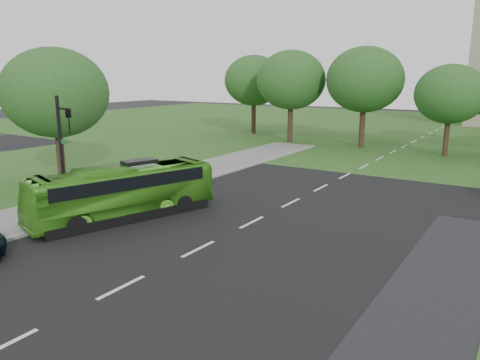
{
  "coord_description": "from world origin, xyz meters",
  "views": [
    {
      "loc": [
        10.62,
        -15.55,
        6.62
      ],
      "look_at": [
        -1.44,
        3.25,
        1.6
      ],
      "focal_mm": 35.0,
      "sensor_mm": 36.0,
      "label": 1
    }
  ],
  "objects_px": {
    "tree_park_f": "(254,81)",
    "tree_park_b": "(365,80)",
    "tree_park_a": "(291,80)",
    "tree_park_c": "(450,94)",
    "bus": "(124,192)",
    "tree_side_near": "(55,93)",
    "traffic_light": "(63,148)"
  },
  "relations": [
    {
      "from": "tree_park_f",
      "to": "tree_park_b",
      "type": "bearing_deg",
      "value": -13.28
    },
    {
      "from": "tree_park_b",
      "to": "tree_park_a",
      "type": "bearing_deg",
      "value": -176.02
    },
    {
      "from": "tree_park_c",
      "to": "tree_park_b",
      "type": "bearing_deg",
      "value": 171.66
    },
    {
      "from": "tree_park_b",
      "to": "bus",
      "type": "xyz_separation_m",
      "value": [
        -2.16,
        -27.9,
        -4.96
      ]
    },
    {
      "from": "tree_park_c",
      "to": "tree_side_near",
      "type": "height_order",
      "value": "tree_side_near"
    },
    {
      "from": "tree_park_b",
      "to": "bus",
      "type": "relative_size",
      "value": 1.02
    },
    {
      "from": "tree_park_b",
      "to": "tree_park_c",
      "type": "height_order",
      "value": "tree_park_b"
    },
    {
      "from": "tree_park_c",
      "to": "traffic_light",
      "type": "height_order",
      "value": "tree_park_c"
    },
    {
      "from": "tree_park_b",
      "to": "traffic_light",
      "type": "bearing_deg",
      "value": -98.37
    },
    {
      "from": "tree_park_f",
      "to": "tree_park_c",
      "type": "bearing_deg",
      "value": -11.55
    },
    {
      "from": "tree_park_f",
      "to": "traffic_light",
      "type": "bearing_deg",
      "value": -73.85
    },
    {
      "from": "tree_park_b",
      "to": "traffic_light",
      "type": "xyz_separation_m",
      "value": [
        -4.33,
        -29.39,
        -2.85
      ]
    },
    {
      "from": "tree_park_f",
      "to": "bus",
      "type": "bearing_deg",
      "value": -69.55
    },
    {
      "from": "bus",
      "to": "traffic_light",
      "type": "relative_size",
      "value": 1.57
    },
    {
      "from": "tree_park_a",
      "to": "tree_side_near",
      "type": "xyz_separation_m",
      "value": [
        -3.07,
        -24.73,
        -0.55
      ]
    },
    {
      "from": "tree_park_c",
      "to": "tree_side_near",
      "type": "relative_size",
      "value": 0.91
    },
    {
      "from": "tree_park_b",
      "to": "tree_park_f",
      "type": "xyz_separation_m",
      "value": [
        -13.78,
        3.25,
        -0.2
      ]
    },
    {
      "from": "tree_park_b",
      "to": "traffic_light",
      "type": "height_order",
      "value": "tree_park_b"
    },
    {
      "from": "tree_park_c",
      "to": "tree_park_f",
      "type": "xyz_separation_m",
      "value": [
        -21.32,
        4.36,
        0.91
      ]
    },
    {
      "from": "tree_side_near",
      "to": "traffic_light",
      "type": "relative_size",
      "value": 1.44
    },
    {
      "from": "tree_park_b",
      "to": "tree_park_f",
      "type": "height_order",
      "value": "tree_park_b"
    },
    {
      "from": "tree_park_a",
      "to": "bus",
      "type": "relative_size",
      "value": 1.01
    },
    {
      "from": "tree_side_near",
      "to": "traffic_light",
      "type": "xyz_separation_m",
      "value": [
        5.97,
        -4.16,
        -2.23
      ]
    },
    {
      "from": "tree_park_c",
      "to": "tree_side_near",
      "type": "bearing_deg",
      "value": -126.46
    },
    {
      "from": "tree_park_b",
      "to": "traffic_light",
      "type": "relative_size",
      "value": 1.61
    },
    {
      "from": "tree_park_b",
      "to": "tree_park_f",
      "type": "relative_size",
      "value": 1.04
    },
    {
      "from": "tree_side_near",
      "to": "tree_park_b",
      "type": "bearing_deg",
      "value": 67.8
    },
    {
      "from": "tree_park_b",
      "to": "tree_park_c",
      "type": "relative_size",
      "value": 1.22
    },
    {
      "from": "tree_park_f",
      "to": "traffic_light",
      "type": "height_order",
      "value": "tree_park_f"
    },
    {
      "from": "bus",
      "to": "tree_park_f",
      "type": "bearing_deg",
      "value": 128.27
    },
    {
      "from": "tree_park_b",
      "to": "tree_side_near",
      "type": "distance_m",
      "value": 27.26
    },
    {
      "from": "tree_park_a",
      "to": "tree_park_f",
      "type": "height_order",
      "value": "tree_park_a"
    }
  ]
}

